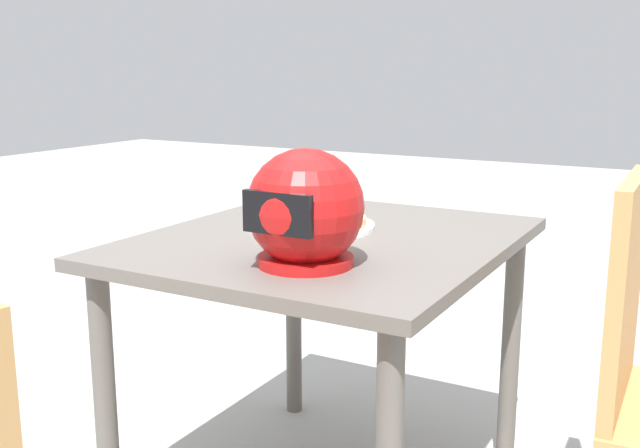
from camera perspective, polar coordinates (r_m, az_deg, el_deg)
The scene contains 4 objects.
dining_table at distance 1.82m, azimuth 0.62°, elevation -3.82°, with size 0.81×0.94×0.71m.
pizza_plate at distance 1.88m, azimuth -0.60°, elevation -0.15°, with size 0.31×0.31×0.01m, color white.
pizza at distance 1.88m, azimuth -0.64°, elevation 0.39°, with size 0.27×0.27×0.06m.
motorcycle_helmet at distance 1.51m, azimuth -1.14°, elevation 1.04°, with size 0.24×0.24×0.24m.
Camera 1 is at (-0.84, 1.54, 1.11)m, focal length 42.23 mm.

